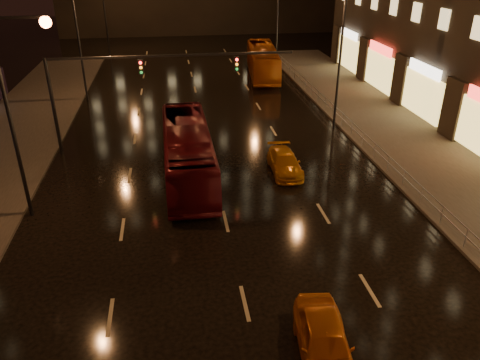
% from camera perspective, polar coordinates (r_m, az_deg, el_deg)
% --- Properties ---
extents(ground, '(140.00, 140.00, 0.00)m').
position_cam_1_polar(ground, '(32.10, -3.93, 4.27)').
color(ground, black).
rests_on(ground, ground).
extents(sidewalk_right, '(7.00, 70.00, 0.15)m').
position_cam_1_polar(sidewalk_right, '(31.62, 22.12, 2.07)').
color(sidewalk_right, '#38332D').
rests_on(sidewalk_right, ground).
extents(traffic_signal, '(15.31, 0.32, 6.20)m').
position_cam_1_polar(traffic_signal, '(30.67, -13.87, 11.83)').
color(traffic_signal, black).
rests_on(traffic_signal, ground).
extents(railing_right, '(0.05, 56.00, 1.00)m').
position_cam_1_polar(railing_right, '(32.32, 14.74, 5.30)').
color(railing_right, '#99999E').
rests_on(railing_right, sidewalk_right).
extents(bus_red, '(2.72, 11.17, 3.10)m').
position_cam_1_polar(bus_red, '(27.18, -6.41, 3.46)').
color(bus_red, '#4E0B13').
rests_on(bus_red, ground).
extents(bus_curb, '(3.84, 11.44, 3.12)m').
position_cam_1_polar(bus_curb, '(49.82, 2.78, 14.28)').
color(bus_curb, '#A94C10').
rests_on(bus_curb, ground).
extents(taxi_near, '(2.17, 4.35, 1.42)m').
position_cam_1_polar(taxi_near, '(16.21, 10.25, -18.86)').
color(taxi_near, '#C45F12').
rests_on(taxi_near, ground).
extents(taxi_far, '(1.79, 4.17, 1.20)m').
position_cam_1_polar(taxi_far, '(28.04, 5.47, 2.12)').
color(taxi_far, '#BE7211').
rests_on(taxi_far, ground).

